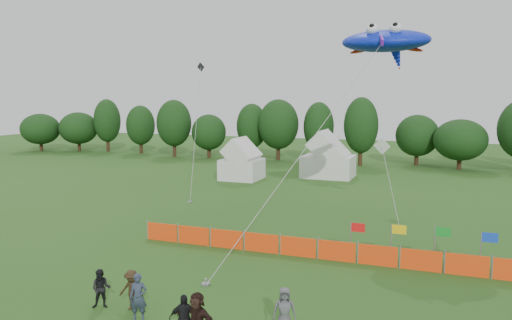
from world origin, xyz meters
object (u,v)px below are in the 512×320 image
(spectator_e, at_px, (284,311))
(stingray_kite, at_px, (387,42))
(barrier_fence, at_px, (317,249))
(spectator_b, at_px, (101,289))
(spectator_a, at_px, (138,297))
(spectator_c, at_px, (132,290))
(tent_right, at_px, (328,159))
(tent_left, at_px, (242,163))
(spectator_d, at_px, (184,319))
(spectator_f, at_px, (197,319))

(spectator_e, distance_m, stingray_kite, 19.31)
(barrier_fence, bearing_deg, spectator_b, -126.22)
(spectator_a, height_order, spectator_c, spectator_a)
(spectator_b, distance_m, spectator_e, 7.29)
(tent_right, bearing_deg, tent_left, -150.52)
(spectator_a, distance_m, spectator_b, 2.04)
(spectator_d, bearing_deg, spectator_c, 130.95)
(spectator_e, bearing_deg, tent_right, 79.63)
(tent_left, bearing_deg, spectator_e, -65.19)
(spectator_d, bearing_deg, tent_right, 72.85)
(tent_left, bearing_deg, barrier_fence, -59.00)
(spectator_e, bearing_deg, spectator_b, 163.27)
(tent_right, distance_m, spectator_a, 34.95)
(tent_right, distance_m, spectator_f, 35.99)
(spectator_e, xyz_separation_m, stingray_kite, (1.40, 16.07, 10.62))
(tent_right, relative_size, stingray_kite, 0.26)
(spectator_d, relative_size, spectator_f, 0.93)
(spectator_c, bearing_deg, spectator_f, -28.44)
(barrier_fence, distance_m, spectator_f, 10.20)
(tent_right, height_order, barrier_fence, tent_right)
(spectator_b, bearing_deg, spectator_e, -22.01)
(spectator_b, height_order, spectator_e, spectator_e)
(spectator_b, xyz_separation_m, spectator_e, (7.28, 0.46, 0.06))
(tent_left, xyz_separation_m, spectator_d, (10.78, -31.45, -0.84))
(spectator_a, bearing_deg, spectator_f, -37.39)
(tent_left, distance_m, stingray_kite, 22.54)
(tent_right, xyz_separation_m, barrier_fence, (5.10, -25.73, -1.33))
(spectator_e, relative_size, spectator_f, 0.92)
(tent_right, relative_size, spectator_f, 2.85)
(tent_left, xyz_separation_m, barrier_fence, (12.84, -21.36, -1.18))
(spectator_b, xyz_separation_m, spectator_f, (4.83, -1.32, 0.13))
(spectator_d, bearing_deg, spectator_a, 137.22)
(spectator_b, distance_m, stingray_kite, 21.51)
(spectator_c, bearing_deg, barrier_fence, 53.69)
(tent_right, relative_size, spectator_d, 3.06)
(tent_left, xyz_separation_m, tent_right, (7.74, 4.37, 0.15))
(spectator_e, bearing_deg, spectator_c, 161.57)
(stingray_kite, bearing_deg, spectator_e, -94.97)
(tent_right, xyz_separation_m, spectator_f, (3.52, -35.80, -0.93))
(spectator_c, bearing_deg, stingray_kite, 60.49)
(spectator_c, xyz_separation_m, stingray_kite, (7.46, 16.27, 10.66))
(tent_left, bearing_deg, spectator_d, -71.08)
(spectator_a, bearing_deg, spectator_e, -10.64)
(tent_right, bearing_deg, spectator_e, -80.05)
(spectator_d, height_order, spectator_f, spectator_f)
(barrier_fence, bearing_deg, spectator_a, -115.67)
(spectator_a, xyz_separation_m, spectator_c, (-0.77, 0.70, -0.10))
(spectator_b, relative_size, spectator_f, 0.85)
(spectator_e, bearing_deg, tent_left, 94.48)
(spectator_c, relative_size, spectator_e, 0.95)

